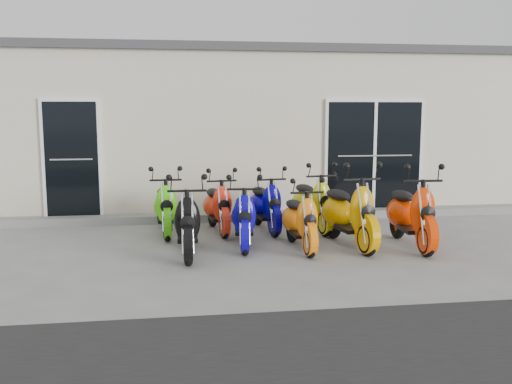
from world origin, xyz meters
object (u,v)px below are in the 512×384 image
Objects in this scene: scooter_front_orange_a at (300,212)px; scooter_front_orange_b at (349,203)px; scooter_front_black at (187,213)px; scooter_front_red at (411,204)px; scooter_back_yellow at (312,195)px; scooter_back_green at (165,199)px; scooter_back_blue at (265,198)px; scooter_front_blue at (244,209)px; scooter_back_red at (218,199)px.

scooter_front_orange_a is 0.84× the size of scooter_front_orange_b.
scooter_front_red is (3.43, 0.02, 0.05)m from scooter_front_black.
scooter_front_red is 1.08× the size of scooter_back_yellow.
scooter_back_green reaches higher than scooter_back_blue.
scooter_back_green is at bearing 143.29° from scooter_front_orange_a.
scooter_front_orange_b is at bearing -2.12° from scooter_front_blue.
scooter_front_orange_b is (2.48, 0.18, 0.06)m from scooter_front_black.
scooter_front_black is at bearing -178.94° from scooter_front_orange_a.
scooter_back_red is at bearing 169.75° from scooter_back_yellow.
scooter_front_orange_b is 1.31m from scooter_back_yellow.
scooter_back_red is (0.56, 1.51, -0.04)m from scooter_front_black.
scooter_front_black is at bearing -140.10° from scooter_back_blue.
scooter_back_yellow is at bearing -8.76° from scooter_back_red.
scooter_back_yellow reaches higher than scooter_front_blue.
scooter_front_black is 1.06× the size of scooter_front_blue.
scooter_front_red is at bearing -18.14° from scooter_front_orange_b.
scooter_back_yellow reaches higher than scooter_back_green.
scooter_front_black is at bearing -149.87° from scooter_front_blue.
scooter_front_black is 3.43m from scooter_front_red.
scooter_front_red is at bearing -58.64° from scooter_back_yellow.
scooter_front_red is 1.14× the size of scooter_back_blue.
scooter_back_red is (-1.92, 1.33, -0.10)m from scooter_front_orange_b.
scooter_front_orange_b is at bearing -41.65° from scooter_back_red.
scooter_front_red is 1.15× the size of scooter_back_red.
scooter_back_blue is (-1.09, 1.32, -0.09)m from scooter_front_orange_b.
scooter_back_yellow is at bearing 93.46° from scooter_front_orange_b.
scooter_back_blue is 0.95× the size of scooter_back_yellow.
scooter_front_blue is 0.88× the size of scooter_front_red.
scooter_front_blue is 0.95× the size of scooter_back_yellow.
scooter_back_green reaches higher than scooter_front_blue.
scooter_back_blue is (0.52, 1.10, -0.00)m from scooter_front_blue.
scooter_front_red is 1.11× the size of scooter_back_green.
scooter_front_red is at bearing -2.97° from scooter_front_blue.
scooter_front_blue is 1.00× the size of scooter_back_blue.
scooter_back_red is 0.99× the size of scooter_back_blue.
scooter_front_black is 1.07× the size of scooter_back_red.
scooter_front_blue is 1.71m from scooter_back_yellow.
scooter_front_orange_b is 1.71m from scooter_back_blue.
scooter_back_yellow reaches higher than scooter_front_orange_a.
scooter_front_red reaches higher than scooter_back_blue.
scooter_front_black is 1.03× the size of scooter_back_green.
scooter_back_green is 0.89m from scooter_back_red.
scooter_front_black is at bearing -155.16° from scooter_back_yellow.
scooter_front_orange_a is at bearing -57.76° from scooter_back_red.
scooter_front_orange_a is 0.93× the size of scooter_back_yellow.
scooter_back_blue is (-0.31, 1.39, 0.02)m from scooter_front_orange_a.
scooter_front_blue is 0.87m from scooter_front_orange_a.
scooter_front_orange_a is (0.82, -0.29, -0.02)m from scooter_front_blue.
scooter_front_red is (2.55, -0.38, 0.08)m from scooter_front_blue.
scooter_front_black is 0.92× the size of scooter_front_orange_b.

